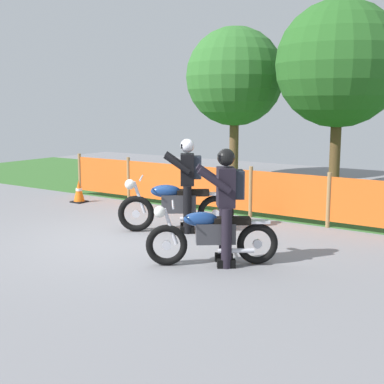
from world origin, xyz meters
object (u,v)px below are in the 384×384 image
(rider_lead, at_px, (188,180))
(traffic_cone, at_px, (79,191))
(rider_trailing, at_px, (226,200))
(motorcycle_trailing, at_px, (211,235))
(motorcycle_lead, at_px, (175,205))

(rider_lead, bearing_deg, traffic_cone, -48.71)
(rider_trailing, xyz_separation_m, traffic_cone, (-5.37, 2.27, -0.69))
(motorcycle_trailing, bearing_deg, rider_trailing, -179.49)
(traffic_cone, bearing_deg, rider_trailing, -22.94)
(motorcycle_lead, bearing_deg, traffic_cone, -51.39)
(rider_trailing, bearing_deg, motorcycle_lead, -71.39)
(motorcycle_lead, bearing_deg, rider_trailing, 110.66)
(rider_trailing, bearing_deg, traffic_cone, -60.03)
(motorcycle_trailing, distance_m, rider_lead, 2.13)
(motorcycle_lead, distance_m, motorcycle_trailing, 2.12)
(motorcycle_trailing, xyz_separation_m, traffic_cone, (-5.20, 2.40, -0.18))
(rider_lead, bearing_deg, rider_trailing, 104.78)
(rider_lead, distance_m, traffic_cone, 3.93)
(rider_trailing, height_order, traffic_cone, rider_trailing)
(motorcycle_lead, xyz_separation_m, rider_lead, (0.19, 0.13, 0.47))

